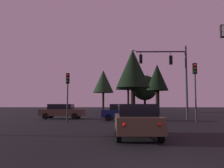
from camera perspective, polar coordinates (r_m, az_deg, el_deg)
ground_plane at (r=29.59m, az=3.60°, el=-7.81°), size 168.00×168.00×0.00m
traffic_signal_mast_arm at (r=24.28m, az=14.10°, el=3.51°), size 5.69×0.42×7.35m
traffic_light_corner_left at (r=20.64m, az=-10.71°, el=-0.76°), size 0.33×0.37×4.18m
traffic_light_corner_right at (r=20.46m, az=19.52°, el=0.77°), size 0.32×0.36×4.88m
car_nearside_lane at (r=10.86m, az=5.90°, el=-8.66°), size 2.01×4.26×1.52m
car_crossing_left at (r=21.77m, az=2.75°, el=-6.78°), size 4.14×2.10×1.52m
car_crossing_right at (r=24.91m, az=-12.02°, el=-6.43°), size 4.58×2.02×1.52m
tree_behind_sign at (r=42.11m, az=3.91°, el=2.19°), size 4.43×4.43×9.31m
tree_left_far at (r=33.11m, az=10.90°, el=1.44°), size 3.00×3.00×7.03m
tree_center_horizon at (r=45.76m, az=7.94°, el=-0.93°), size 4.84×4.84×7.07m
tree_right_cluster at (r=27.38m, az=5.06°, el=3.62°), size 3.90×3.90×7.84m
tree_lot_edge at (r=45.63m, az=-2.13°, el=0.59°), size 4.02×4.02×8.09m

